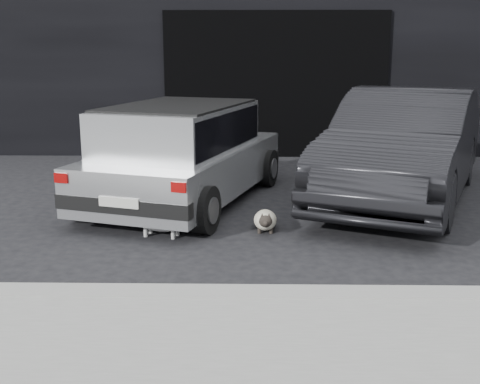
{
  "coord_description": "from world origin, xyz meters",
  "views": [
    {
      "loc": [
        0.55,
        -6.98,
        1.97
      ],
      "look_at": [
        0.45,
        -0.84,
        0.49
      ],
      "focal_mm": 45.0,
      "sensor_mm": 36.0,
      "label": 1
    }
  ],
  "objects_px": {
    "silver_hatchback": "(183,149)",
    "cat_siamese": "(265,220)",
    "second_car": "(405,146)",
    "cat_white": "(164,220)"
  },
  "relations": [
    {
      "from": "silver_hatchback",
      "to": "cat_siamese",
      "type": "height_order",
      "value": "silver_hatchback"
    },
    {
      "from": "second_car",
      "to": "cat_siamese",
      "type": "xyz_separation_m",
      "value": [
        -1.84,
        -1.42,
        -0.6
      ]
    },
    {
      "from": "silver_hatchback",
      "to": "second_car",
      "type": "xyz_separation_m",
      "value": [
        2.87,
        0.21,
        0.02
      ]
    },
    {
      "from": "second_car",
      "to": "cat_white",
      "type": "distance_m",
      "value": 3.39
    },
    {
      "from": "silver_hatchback",
      "to": "cat_siamese",
      "type": "distance_m",
      "value": 1.69
    },
    {
      "from": "silver_hatchback",
      "to": "cat_white",
      "type": "xyz_separation_m",
      "value": [
        -0.05,
        -1.43,
        -0.52
      ]
    },
    {
      "from": "second_car",
      "to": "cat_white",
      "type": "height_order",
      "value": "second_car"
    },
    {
      "from": "cat_siamese",
      "to": "cat_white",
      "type": "relative_size",
      "value": 0.98
    },
    {
      "from": "second_car",
      "to": "cat_white",
      "type": "xyz_separation_m",
      "value": [
        -2.92,
        -1.64,
        -0.54
      ]
    },
    {
      "from": "silver_hatchback",
      "to": "cat_siamese",
      "type": "relative_size",
      "value": 4.97
    }
  ]
}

